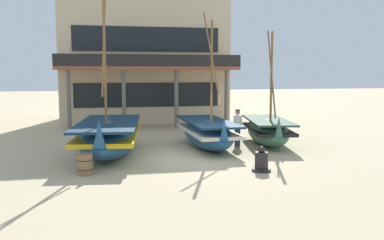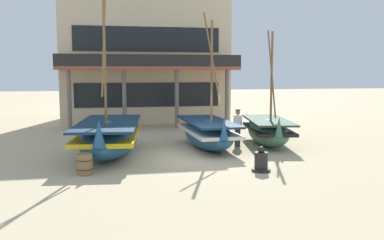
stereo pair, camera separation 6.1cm
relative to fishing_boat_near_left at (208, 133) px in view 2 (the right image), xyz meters
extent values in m
plane|color=tan|center=(-0.90, -2.03, -0.69)|extent=(120.00, 120.00, 0.00)
ellipsoid|color=#23517A|center=(0.00, 0.02, -0.07)|extent=(1.98, 5.04, 1.24)
cube|color=silver|center=(0.00, 0.02, 0.09)|extent=(1.99, 4.84, 0.15)
cube|color=#132C43|center=(0.00, 0.02, 0.50)|extent=(2.03, 4.94, 0.09)
cone|color=#23517A|center=(0.10, -2.36, 0.49)|extent=(0.37, 0.37, 0.87)
cylinder|color=brown|center=(0.03, -0.60, 2.51)|extent=(0.10, 0.10, 4.67)
cylinder|color=brown|center=(0.03, -0.60, 3.34)|extent=(0.19, 2.64, 3.97)
cube|color=brown|center=(-0.02, 0.39, 0.37)|extent=(1.68, 0.23, 0.06)
ellipsoid|color=#23517A|center=(-4.30, -0.74, -0.01)|extent=(2.86, 6.01, 1.37)
cube|color=gold|center=(-4.30, -0.74, 0.17)|extent=(2.85, 5.78, 0.16)
cube|color=#132C43|center=(-4.30, -0.74, 0.63)|extent=(2.91, 5.90, 0.10)
cone|color=#23517A|center=(-4.59, -3.52, 0.61)|extent=(0.50, 0.50, 0.96)
cylinder|color=brown|center=(-4.38, -1.47, 3.54)|extent=(0.10, 0.10, 6.55)
cylinder|color=brown|center=(-4.38, -1.47, 4.17)|extent=(0.28, 2.06, 4.77)
cube|color=brown|center=(-4.26, -0.31, 0.47)|extent=(2.16, 0.38, 0.06)
ellipsoid|color=#427056|center=(2.97, 0.37, -0.10)|extent=(2.41, 4.75, 1.19)
cube|color=black|center=(2.97, 0.37, 0.05)|extent=(2.40, 4.58, 0.14)
cube|color=#243D2F|center=(2.97, 0.37, 0.45)|extent=(2.45, 4.67, 0.08)
cone|color=#427056|center=(2.61, -1.77, 0.44)|extent=(0.39, 0.39, 0.83)
cylinder|color=brown|center=(2.88, -0.19, 2.31)|extent=(0.10, 0.10, 4.33)
cylinder|color=brown|center=(2.88, -0.19, 2.66)|extent=(0.39, 1.95, 3.90)
cube|color=brown|center=(3.03, 0.71, 0.32)|extent=(1.61, 0.42, 0.06)
cylinder|color=#33333D|center=(1.47, 0.27, -0.25)|extent=(0.26, 0.26, 0.88)
cube|color=silver|center=(1.47, 0.27, 0.46)|extent=(0.42, 0.36, 0.54)
sphere|color=#A87A56|center=(1.47, 0.27, 0.85)|extent=(0.22, 0.22, 0.22)
cylinder|color=#2D2823|center=(1.47, 0.27, 0.97)|extent=(0.24, 0.24, 0.05)
cylinder|color=black|center=(0.83, -4.54, -0.64)|extent=(0.65, 0.65, 0.10)
cylinder|color=black|center=(0.83, -4.54, -0.31)|extent=(0.45, 0.45, 0.56)
sphere|color=black|center=(0.83, -4.54, 0.05)|extent=(0.25, 0.25, 0.25)
cylinder|color=olive|center=(-5.07, -3.89, -0.34)|extent=(0.52, 0.52, 0.70)
torus|color=black|center=(-5.07, -3.89, -0.19)|extent=(0.56, 0.56, 0.03)
torus|color=black|center=(-5.07, -3.89, -0.49)|extent=(0.56, 0.56, 0.03)
cube|color=beige|center=(-1.89, 11.83, 4.55)|extent=(10.92, 6.39, 10.49)
cube|color=black|center=(-1.89, 8.60, 1.23)|extent=(9.17, 0.06, 1.54)
cube|color=black|center=(-1.89, 8.60, 4.73)|extent=(9.17, 0.06, 1.54)
cube|color=brown|center=(-1.89, 7.56, 2.91)|extent=(10.92, 2.15, 0.20)
cylinder|color=#666056|center=(-6.57, 6.81, 1.06)|extent=(0.24, 0.24, 3.50)
cylinder|color=#666056|center=(-3.45, 6.81, 1.06)|extent=(0.24, 0.24, 3.50)
cylinder|color=#666056|center=(-0.33, 6.81, 1.06)|extent=(0.24, 0.24, 3.50)
cylinder|color=#666056|center=(2.79, 6.81, 1.06)|extent=(0.24, 0.24, 3.50)
cube|color=black|center=(-1.89, 6.53, 3.36)|extent=(10.92, 0.08, 0.70)
camera|label=1|loc=(-4.14, -17.58, 2.70)|focal=38.40mm
camera|label=2|loc=(-4.08, -17.59, 2.70)|focal=38.40mm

